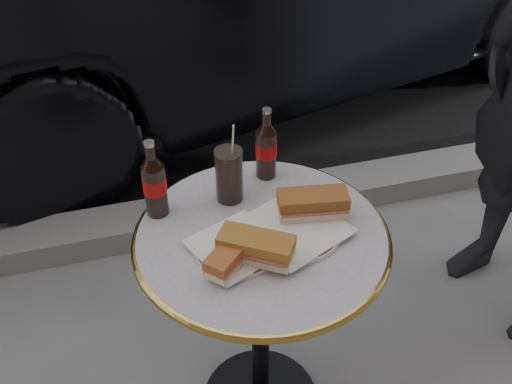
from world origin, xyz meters
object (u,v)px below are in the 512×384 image
object	(u,v)px
cola_glass	(229,175)
cola_bottle_left	(154,178)
plate_left	(236,248)
bistro_table	(261,330)
cola_bottle_right	(266,143)
plate_right	(294,229)

from	to	relation	value
cola_glass	cola_bottle_left	bearing A→B (deg)	-178.07
cola_bottle_left	cola_glass	xyz separation A→B (m)	(0.19, 0.01, -0.03)
plate_left	cola_bottle_left	world-z (taller)	cola_bottle_left
bistro_table	cola_bottle_left	world-z (taller)	cola_bottle_left
bistro_table	plate_left	distance (m)	0.38
cola_bottle_left	cola_glass	distance (m)	0.19
plate_left	cola_bottle_left	xyz separation A→B (m)	(-0.15, 0.19, 0.10)
cola_bottle_right	cola_glass	distance (m)	0.14
cola_bottle_right	cola_glass	xyz separation A→B (m)	(-0.12, -0.07, -0.03)
cola_bottle_left	cola_bottle_right	distance (m)	0.31
cola_glass	plate_right	bearing A→B (deg)	-54.93
bistro_table	cola_glass	world-z (taller)	cola_glass
plate_right	cola_glass	world-z (taller)	cola_glass
bistro_table	cola_glass	distance (m)	0.47
cola_bottle_left	plate_left	bearing A→B (deg)	-50.20
cola_bottle_right	bistro_table	bearing A→B (deg)	-109.01
plate_right	cola_bottle_right	world-z (taller)	cola_bottle_right
bistro_table	plate_left	xyz separation A→B (m)	(-0.07, -0.04, 0.37)
bistro_table	cola_bottle_right	xyz separation A→B (m)	(0.08, 0.22, 0.47)
bistro_table	plate_left	bearing A→B (deg)	-151.40
bistro_table	plate_right	distance (m)	0.38
plate_left	cola_glass	world-z (taller)	cola_glass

